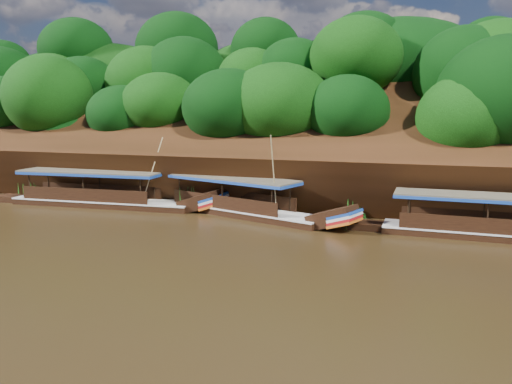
# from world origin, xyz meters

# --- Properties ---
(ground) EXTENTS (160.00, 160.00, 0.00)m
(ground) POSITION_xyz_m (0.00, 0.00, 0.00)
(ground) COLOR black
(ground) RESTS_ON ground
(riverbank) EXTENTS (120.00, 30.06, 19.40)m
(riverbank) POSITION_xyz_m (-0.01, 22.73, 1.89)
(riverbank) COLOR black
(riverbank) RESTS_ON ground
(boat_1) EXTENTS (14.14, 6.31, 5.83)m
(boat_1) POSITION_xyz_m (-0.58, 7.99, 0.56)
(boat_1) COLOR black
(boat_1) RESTS_ON ground
(boat_2) EXTENTS (16.18, 3.33, 5.45)m
(boat_2) POSITION_xyz_m (-10.97, 8.02, 0.57)
(boat_2) COLOR black
(boat_2) RESTS_ON ground
(reeds) EXTENTS (49.65, 2.36, 1.84)m
(reeds) POSITION_xyz_m (-3.08, 9.50, 0.83)
(reeds) COLOR #216519
(reeds) RESTS_ON ground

